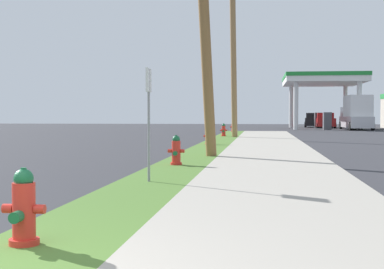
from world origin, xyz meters
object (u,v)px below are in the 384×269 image
(fire_hydrant_second, at_px, (176,152))
(fire_hydrant_fourth, at_px, (224,131))
(fire_hydrant_fifth, at_px, (233,127))
(street_sign_post, at_px, (149,101))
(fire_hydrant_nearest, at_px, (24,211))
(car_red_by_far_pump, at_px, (325,121))
(fire_hydrant_third, at_px, (209,137))
(car_black_by_near_pump, at_px, (313,121))
(truck_silver_at_forecourt, at_px, (356,114))
(utility_pole_background, at_px, (233,48))

(fire_hydrant_second, height_order, fire_hydrant_fourth, same)
(fire_hydrant_fifth, distance_m, street_sign_post, 31.41)
(fire_hydrant_nearest, distance_m, car_red_by_far_pump, 55.67)
(fire_hydrant_nearest, height_order, fire_hydrant_second, same)
(fire_hydrant_third, relative_size, car_black_by_near_pump, 0.16)
(fire_hydrant_fourth, xyz_separation_m, truck_silver_at_forecourt, (10.77, 19.79, 1.04))
(fire_hydrant_nearest, xyz_separation_m, fire_hydrant_third, (0.03, 18.59, 0.00))
(fire_hydrant_fifth, bearing_deg, car_red_by_far_pump, 64.67)
(fire_hydrant_nearest, relative_size, utility_pole_background, 0.08)
(utility_pole_background, bearing_deg, fire_hydrant_fifth, 92.97)
(car_red_by_far_pump, bearing_deg, fire_hydrant_third, -103.62)
(fire_hydrant_second, xyz_separation_m, fire_hydrant_third, (-0.12, 9.85, 0.00))
(car_red_by_far_pump, bearing_deg, car_black_by_near_pump, 103.97)
(car_black_by_near_pump, bearing_deg, utility_pole_background, -102.81)
(fire_hydrant_second, bearing_deg, truck_silver_at_forecourt, 74.61)
(fire_hydrant_nearest, bearing_deg, fire_hydrant_fifth, 89.77)
(car_red_by_far_pump, bearing_deg, street_sign_post, -99.89)
(fire_hydrant_fourth, bearing_deg, fire_hydrant_nearest, -90.10)
(car_red_by_far_pump, bearing_deg, utility_pole_background, -105.94)
(street_sign_post, height_order, car_black_by_near_pump, street_sign_post)
(fire_hydrant_second, relative_size, truck_silver_at_forecourt, 0.12)
(fire_hydrant_fourth, distance_m, street_sign_post, 22.57)
(street_sign_post, distance_m, car_black_by_near_pump, 53.83)
(fire_hydrant_third, relative_size, fire_hydrant_fourth, 1.00)
(fire_hydrant_third, relative_size, utility_pole_background, 0.08)
(fire_hydrant_fourth, height_order, fire_hydrant_fifth, same)
(fire_hydrant_second, height_order, fire_hydrant_third, same)
(fire_hydrant_nearest, distance_m, fire_hydrant_fourth, 27.75)
(fire_hydrant_fourth, relative_size, car_black_by_near_pump, 0.16)
(street_sign_post, bearing_deg, car_red_by_far_pump, 80.11)
(utility_pole_background, bearing_deg, car_black_by_near_pump, 77.19)
(fire_hydrant_nearest, xyz_separation_m, fire_hydrant_fourth, (0.05, 27.75, 0.00))
(utility_pole_background, distance_m, car_red_by_far_pump, 30.05)
(car_black_by_near_pump, bearing_deg, fire_hydrant_third, -101.26)
(car_black_by_near_pump, height_order, car_red_by_far_pump, same)
(fire_hydrant_nearest, xyz_separation_m, car_red_by_far_pump, (8.84, 54.96, 0.28))
(fire_hydrant_third, height_order, fire_hydrant_fourth, same)
(fire_hydrant_nearest, relative_size, fire_hydrant_third, 1.00)
(fire_hydrant_nearest, relative_size, car_black_by_near_pump, 0.16)
(fire_hydrant_fourth, xyz_separation_m, street_sign_post, (0.12, -22.54, 1.19))
(fire_hydrant_second, height_order, car_black_by_near_pump, car_black_by_near_pump)
(fire_hydrant_third, bearing_deg, utility_pole_background, 85.26)
(truck_silver_at_forecourt, bearing_deg, fire_hydrant_second, -105.39)
(fire_hydrant_fourth, xyz_separation_m, car_black_by_near_pump, (7.92, 30.71, 0.28))
(utility_pole_background, xyz_separation_m, street_sign_post, (-0.51, -21.17, -3.49))
(fire_hydrant_nearest, height_order, car_black_by_near_pump, car_black_by_near_pump)
(fire_hydrant_second, bearing_deg, car_black_by_near_pump, 81.06)
(fire_hydrant_fifth, height_order, car_black_by_near_pump, car_black_by_near_pump)
(utility_pole_background, relative_size, car_black_by_near_pump, 2.12)
(fire_hydrant_nearest, xyz_separation_m, fire_hydrant_fifth, (0.14, 36.60, 0.00))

